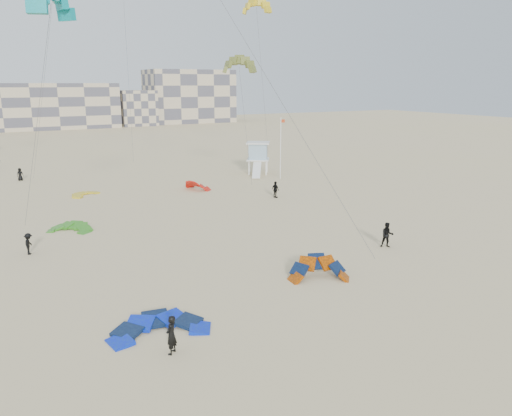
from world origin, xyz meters
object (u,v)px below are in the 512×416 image
kite_ground_orange (319,278)px  kitesurfer_main (171,335)px  lifeguard_tower_near (258,158)px  kite_ground_blue (159,331)px

kite_ground_orange → kitesurfer_main: bearing=-137.1°
kite_ground_orange → lifeguard_tower_near: lifeguard_tower_near is taller
kite_ground_orange → kite_ground_blue: bearing=-147.8°
kite_ground_orange → lifeguard_tower_near: 37.82m
kite_ground_blue → kite_ground_orange: 11.10m
kite_ground_orange → lifeguard_tower_near: (14.88, 34.71, 2.11)m
kite_ground_orange → kitesurfer_main: kitesurfer_main is taller
kite_ground_blue → lifeguard_tower_near: (25.82, 36.56, 2.11)m
kite_ground_orange → kitesurfer_main: (-11.09, -4.12, 0.92)m
kite_ground_blue → kitesurfer_main: (-0.14, -2.26, 0.92)m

